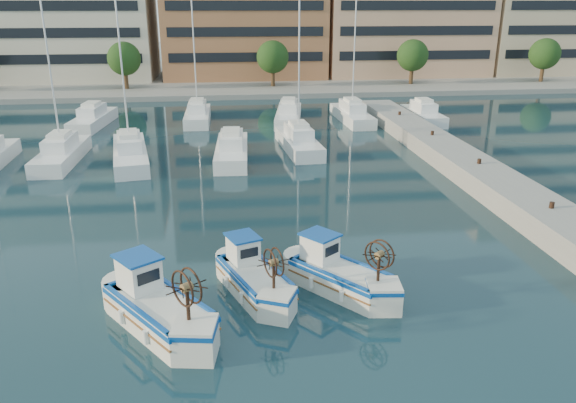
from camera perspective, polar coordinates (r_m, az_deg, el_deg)
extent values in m
plane|color=#1A3944|center=(20.97, 1.83, -10.94)|extent=(300.00, 300.00, 0.00)
cube|color=gray|center=(31.93, 23.21, -0.38)|extent=(3.00, 60.00, 1.20)
cube|color=gray|center=(85.51, -5.17, 12.60)|extent=(180.00, 40.00, 0.60)
cylinder|color=#3F2B19|center=(72.77, -16.11, 11.65)|extent=(0.50, 0.50, 3.00)
sphere|color=#234719|center=(72.48, -16.31, 13.76)|extent=(4.00, 4.00, 4.00)
cylinder|color=#3F2B19|center=(72.24, -1.55, 12.34)|extent=(0.50, 0.50, 3.00)
sphere|color=#234719|center=(71.95, -1.57, 14.47)|extent=(4.00, 4.00, 4.00)
cylinder|color=#3F2B19|center=(76.09, 12.39, 12.28)|extent=(0.50, 0.50, 3.00)
sphere|color=#234719|center=(75.81, 12.55, 14.30)|extent=(4.00, 4.00, 4.00)
cylinder|color=#3F2B19|center=(83.71, 24.37, 11.66)|extent=(0.50, 0.50, 3.00)
sphere|color=#234719|center=(83.46, 24.63, 13.48)|extent=(4.00, 4.00, 4.00)
cube|color=white|center=(42.53, -21.98, 4.37)|extent=(2.37, 8.42, 1.00)
cylinder|color=silver|center=(41.57, -22.96, 11.69)|extent=(0.12, 0.12, 11.00)
cube|color=white|center=(41.19, -15.73, 4.61)|extent=(3.71, 9.81, 1.00)
cylinder|color=silver|center=(40.19, -16.46, 12.20)|extent=(0.12, 0.12, 11.00)
cube|color=white|center=(40.54, -5.73, 5.02)|extent=(2.66, 8.61, 1.00)
cube|color=white|center=(42.87, 1.08, 5.92)|extent=(2.77, 8.47, 1.00)
cylinder|color=silver|center=(41.91, 1.13, 13.24)|extent=(0.12, 0.12, 11.00)
cube|color=white|center=(54.40, -19.18, 7.79)|extent=(3.10, 8.62, 1.00)
cube|color=white|center=(53.92, -9.16, 8.52)|extent=(2.31, 8.23, 1.00)
cylinder|color=silver|center=(53.16, -9.49, 14.35)|extent=(0.12, 0.12, 11.00)
cube|color=white|center=(53.51, 0.06, 8.69)|extent=(3.64, 9.38, 1.00)
cube|color=white|center=(53.87, 6.50, 8.64)|extent=(2.54, 8.93, 1.00)
cylinder|color=silver|center=(53.10, 6.74, 14.47)|extent=(0.12, 0.12, 11.00)
cube|color=white|center=(54.96, 13.53, 8.44)|extent=(2.26, 7.42, 1.00)
cube|color=silver|center=(20.11, -12.90, -11.12)|extent=(4.07, 4.64, 1.09)
cube|color=#0B4093|center=(19.90, -12.99, -10.10)|extent=(4.19, 4.78, 0.17)
cube|color=blue|center=(19.93, -12.98, -10.26)|extent=(3.48, 4.04, 0.06)
cube|color=white|center=(20.56, -14.91, -7.04)|extent=(1.72, 1.76, 1.14)
cube|color=#0B4093|center=(20.30, -15.06, -5.46)|extent=(1.93, 1.98, 0.08)
cylinder|color=#331E14|center=(18.12, -10.13, -10.36)|extent=(0.12, 0.12, 1.21)
cylinder|color=brown|center=(17.81, -10.25, -8.56)|extent=(0.44, 0.43, 0.29)
torus|color=#331E14|center=(17.74, -10.68, -8.71)|extent=(0.77, 1.03, 1.22)
torus|color=#331E14|center=(17.88, -9.83, -8.41)|extent=(0.77, 1.03, 1.22)
cube|color=silver|center=(21.79, -3.37, -8.26)|extent=(2.88, 4.16, 0.96)
cube|color=#0B4093|center=(21.62, -3.38, -7.41)|extent=(2.97, 4.28, 0.15)
cube|color=blue|center=(21.65, -3.38, -7.55)|extent=(2.41, 3.67, 0.05)
cube|color=white|center=(22.26, -4.58, -4.86)|extent=(1.35, 1.46, 1.00)
cube|color=#0B4093|center=(22.04, -4.62, -3.56)|extent=(1.53, 1.64, 0.07)
cylinder|color=#331E14|center=(20.01, -1.46, -7.68)|extent=(0.11, 0.11, 1.06)
cylinder|color=brown|center=(19.75, -1.47, -6.22)|extent=(0.36, 0.34, 0.25)
torus|color=#331E14|center=(19.70, -1.83, -6.30)|extent=(0.44, 1.02, 1.07)
torus|color=#331E14|center=(19.81, -1.12, -6.14)|extent=(0.44, 1.02, 1.07)
cube|color=silver|center=(22.04, 5.43, -7.94)|extent=(3.79, 4.14, 0.99)
cube|color=#0B4093|center=(21.87, 5.46, -7.06)|extent=(3.90, 4.27, 0.15)
cube|color=blue|center=(21.90, 5.45, -7.20)|extent=(3.25, 3.60, 0.06)
cube|color=white|center=(22.24, 3.25, -4.71)|extent=(1.57, 1.60, 1.03)
cube|color=#0B4093|center=(22.02, 3.28, -3.37)|extent=(1.77, 1.80, 0.08)
cylinder|color=#331E14|center=(20.68, 9.18, -6.84)|extent=(0.11, 0.11, 1.09)
cylinder|color=brown|center=(20.43, 9.27, -5.37)|extent=(0.40, 0.39, 0.26)
torus|color=#331E14|center=(20.32, 9.03, -5.50)|extent=(0.74, 0.90, 1.10)
torus|color=#331E14|center=(20.53, 9.50, -5.25)|extent=(0.74, 0.90, 1.10)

